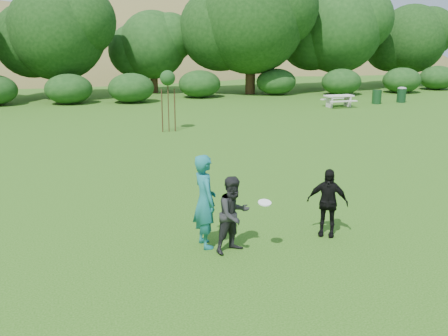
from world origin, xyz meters
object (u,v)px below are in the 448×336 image
Objects in this scene: sapling at (168,80)px; picnic_table at (339,99)px; player_grey at (234,214)px; trash_can_lidded at (402,94)px; player_teal at (205,201)px; trash_can_near at (377,97)px; player_black at (327,202)px.

sapling reaches higher than picnic_table.
trash_can_lidded is (18.57, 19.59, -0.27)m from player_grey.
player_teal is 13.50m from sapling.
trash_can_lidded is at bearing 8.72° from picnic_table.
player_grey is 1.79× the size of trash_can_near.
trash_can_near is (16.56, 19.49, -0.36)m from player_grey.
sapling is at bearing 63.37° from player_grey.
sapling is at bearing -161.16° from trash_can_lidded.
sapling reaches higher than player_grey.
sapling is 2.71× the size of trash_can_lidded.
player_black is (2.27, 0.20, -0.03)m from player_grey.
sapling is at bearing 128.53° from player_black.
trash_can_near is at bearing -46.69° from player_teal.
picnic_table is (13.31, 18.79, -0.29)m from player_grey.
player_black is at bearing -86.32° from sapling.
trash_can_near reaches higher than picnic_table.
player_black is (2.76, -0.24, -0.23)m from player_teal.
sapling is 1.58× the size of picnic_table.
player_black is 24.01m from trash_can_near.
player_grey is 0.57× the size of sapling.
trash_can_near is 3.33m from picnic_table.
trash_can_lidded is at bearing 3.10° from trash_can_near.
player_black is 21.62m from picnic_table.
player_grey reaches higher than trash_can_lidded.
player_teal is 0.70× the size of sapling.
player_teal is 25.57m from trash_can_near.
sapling is (1.89, 13.29, 1.42)m from player_teal.
sapling is 13.08m from picnic_table.
player_black is 25.34m from trash_can_lidded.
picnic_table is at bearing 33.86° from player_grey.
sapling is (-15.17, -5.75, 1.97)m from trash_can_near.
trash_can_near is 16.34m from sapling.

